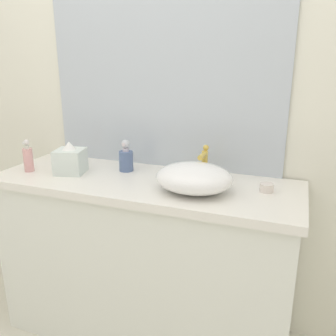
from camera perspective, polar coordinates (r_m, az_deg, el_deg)
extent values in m
cube|color=silver|center=(1.90, -1.43, 13.19)|extent=(6.00, 0.06, 2.60)
cube|color=white|center=(1.90, -3.75, -15.08)|extent=(1.44, 0.48, 0.84)
cube|color=white|center=(1.71, -4.03, -2.52)|extent=(1.48, 0.52, 0.04)
cube|color=#B2BCC6|center=(1.85, -0.91, 18.91)|extent=(1.25, 0.01, 1.22)
ellipsoid|color=white|center=(1.54, 4.21, -1.59)|extent=(0.34, 0.29, 0.12)
cylinder|color=gold|center=(1.69, 5.89, 0.44)|extent=(0.03, 0.03, 0.14)
cylinder|color=gold|center=(1.64, 5.57, 1.99)|extent=(0.02, 0.08, 0.02)
sphere|color=gold|center=(1.69, 6.13, 3.27)|extent=(0.03, 0.03, 0.03)
cylinder|color=slate|center=(1.83, -6.76, 1.12)|extent=(0.07, 0.07, 0.10)
cylinder|color=silver|center=(1.82, -6.83, 2.96)|extent=(0.03, 0.03, 0.02)
sphere|color=silver|center=(1.81, -6.86, 3.88)|extent=(0.04, 0.04, 0.04)
cylinder|color=silver|center=(1.80, -7.02, 3.80)|extent=(0.02, 0.02, 0.02)
cylinder|color=#DD9D9B|center=(1.95, -21.56, 1.22)|extent=(0.05, 0.05, 0.12)
cylinder|color=silver|center=(1.93, -21.78, 3.19)|extent=(0.02, 0.02, 0.02)
sphere|color=silver|center=(1.93, -21.86, 3.86)|extent=(0.03, 0.03, 0.03)
cylinder|color=silver|center=(1.92, -22.07, 3.79)|extent=(0.01, 0.02, 0.01)
cube|color=silver|center=(1.85, -15.44, 1.05)|extent=(0.17, 0.17, 0.12)
cone|color=white|center=(1.83, -15.64, 3.42)|extent=(0.08, 0.08, 0.04)
cylinder|color=silver|center=(1.60, 15.60, -3.06)|extent=(0.06, 0.06, 0.04)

